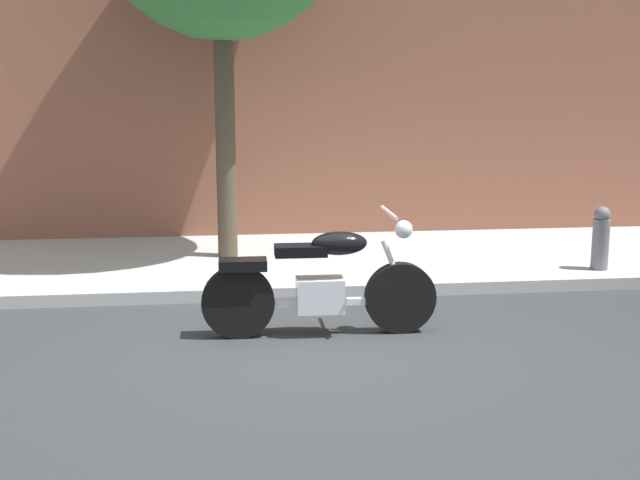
# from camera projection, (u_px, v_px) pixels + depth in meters

# --- Properties ---
(ground_plane) EXTENTS (60.00, 60.00, 0.00)m
(ground_plane) POSITION_uv_depth(u_px,v_px,m) (304.00, 342.00, 7.23)
(ground_plane) COLOR #303335
(sidewalk) EXTENTS (23.71, 3.29, 0.14)m
(sidewalk) POSITION_uv_depth(u_px,v_px,m) (280.00, 262.00, 10.25)
(sidewalk) COLOR #B1B1B1
(sidewalk) RESTS_ON ground
(motorcycle) EXTENTS (2.20, 0.70, 1.17)m
(motorcycle) POSITION_uv_depth(u_px,v_px,m) (320.00, 286.00, 7.37)
(motorcycle) COLOR black
(motorcycle) RESTS_ON ground
(fire_hydrant) EXTENTS (0.20, 0.20, 0.91)m
(fire_hydrant) POSITION_uv_depth(u_px,v_px,m) (600.00, 243.00, 9.48)
(fire_hydrant) COLOR slate
(fire_hydrant) RESTS_ON ground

